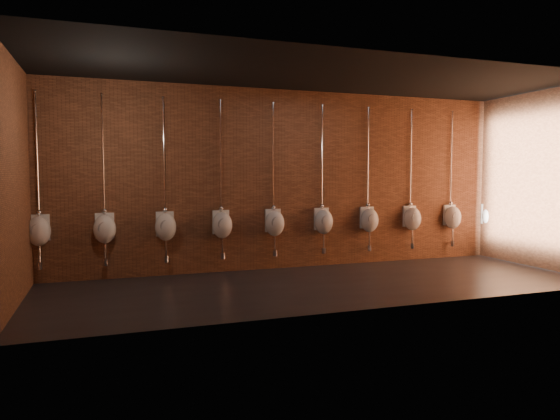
{
  "coord_description": "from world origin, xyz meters",
  "views": [
    {
      "loc": [
        -3.14,
        -6.95,
        1.68
      ],
      "look_at": [
        -0.42,
        0.9,
        1.1
      ],
      "focal_mm": 32.0,
      "sensor_mm": 36.0,
      "label": 1
    }
  ],
  "objects": [
    {
      "name": "ground",
      "position": [
        0.0,
        0.0,
        0.0
      ],
      "size": [
        8.5,
        8.5,
        0.0
      ],
      "primitive_type": "plane",
      "color": "black",
      "rests_on": "ground"
    },
    {
      "name": "room_shell",
      "position": [
        0.0,
        0.0,
        2.01
      ],
      "size": [
        8.54,
        3.04,
        3.22
      ],
      "color": "black",
      "rests_on": "ground"
    },
    {
      "name": "urinal_0",
      "position": [
        -4.14,
        1.38,
        0.85
      ],
      "size": [
        0.38,
        0.33,
        2.71
      ],
      "color": "white",
      "rests_on": "ground"
    },
    {
      "name": "urinal_1",
      "position": [
        -3.19,
        1.38,
        0.85
      ],
      "size": [
        0.38,
        0.33,
        2.71
      ],
      "color": "white",
      "rests_on": "ground"
    },
    {
      "name": "urinal_2",
      "position": [
        -2.25,
        1.38,
        0.85
      ],
      "size": [
        0.38,
        0.33,
        2.71
      ],
      "color": "white",
      "rests_on": "ground"
    },
    {
      "name": "urinal_3",
      "position": [
        -1.3,
        1.38,
        0.85
      ],
      "size": [
        0.38,
        0.33,
        2.71
      ],
      "color": "white",
      "rests_on": "ground"
    },
    {
      "name": "urinal_4",
      "position": [
        -0.35,
        1.38,
        0.85
      ],
      "size": [
        0.38,
        0.33,
        2.71
      ],
      "color": "white",
      "rests_on": "ground"
    },
    {
      "name": "urinal_5",
      "position": [
        0.6,
        1.38,
        0.85
      ],
      "size": [
        0.38,
        0.33,
        2.71
      ],
      "color": "white",
      "rests_on": "ground"
    },
    {
      "name": "urinal_6",
      "position": [
        1.54,
        1.38,
        0.85
      ],
      "size": [
        0.38,
        0.33,
        2.71
      ],
      "color": "white",
      "rests_on": "ground"
    },
    {
      "name": "urinal_7",
      "position": [
        2.49,
        1.38,
        0.85
      ],
      "size": [
        0.38,
        0.33,
        2.71
      ],
      "color": "white",
      "rests_on": "ground"
    },
    {
      "name": "urinal_8",
      "position": [
        3.44,
        1.38,
        0.85
      ],
      "size": [
        0.38,
        0.33,
        2.71
      ],
      "color": "white",
      "rests_on": "ground"
    },
    {
      "name": "urinal_9",
      "position": [
        4.38,
        1.38,
        0.85
      ],
      "size": [
        0.38,
        0.33,
        2.71
      ],
      "color": "white",
      "rests_on": "ground"
    }
  ]
}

